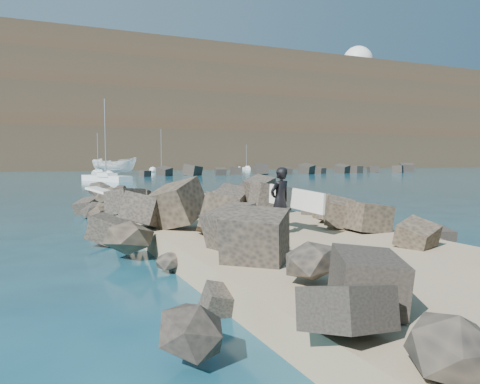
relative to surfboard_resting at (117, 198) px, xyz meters
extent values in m
plane|color=#0F384C|center=(2.92, -3.69, -1.04)|extent=(800.00, 800.00, 0.00)
cube|color=#8C7759|center=(2.92, -5.69, -0.74)|extent=(6.00, 26.00, 0.60)
cube|color=black|center=(0.02, -5.19, -0.54)|extent=(2.60, 22.00, 1.00)
cube|color=black|center=(5.82, -5.19, -0.54)|extent=(2.60, 22.00, 1.00)
cube|color=black|center=(37.92, 51.31, -0.44)|extent=(52.00, 4.00, 1.20)
cube|color=#2D4919|center=(12.92, 156.31, 14.96)|extent=(360.00, 140.00, 32.00)
cube|color=white|center=(0.00, 0.00, 0.00)|extent=(2.19, 2.22, 0.08)
imported|color=white|center=(9.81, 61.78, 0.35)|extent=(7.68, 4.40, 2.79)
imported|color=black|center=(2.82, -7.39, 0.41)|extent=(0.71, 0.57, 1.70)
cube|color=silver|center=(3.27, -7.39, 0.46)|extent=(0.46, 2.08, 0.66)
cylinder|color=white|center=(132.46, 155.32, 34.86)|extent=(8.91, 8.91, 7.79)
sphere|color=silver|center=(132.46, 155.32, 45.43)|extent=(13.36, 13.36, 13.36)
cube|color=white|center=(6.39, 55.91, -0.79)|extent=(1.23, 5.34, 0.80)
cylinder|color=gray|center=(6.39, 55.91, 2.49)|extent=(0.12, 0.12, 5.86)
cube|color=white|center=(6.39, 55.27, -0.29)|extent=(0.87, 1.50, 0.44)
cube|color=white|center=(19.72, 69.47, -0.79)|extent=(3.18, 7.12, 0.80)
cylinder|color=gray|center=(19.72, 69.47, 3.38)|extent=(0.12, 0.12, 7.65)
cube|color=white|center=(19.72, 68.66, -0.29)|extent=(1.56, 2.16, 0.44)
cube|color=white|center=(43.17, 81.64, -0.79)|extent=(2.28, 4.97, 0.80)
cylinder|color=gray|center=(43.17, 81.64, 2.23)|extent=(0.12, 0.12, 5.35)
cube|color=white|center=(43.17, 81.08, -0.29)|extent=(1.10, 1.51, 0.44)
cube|color=white|center=(4.94, 37.60, -0.79)|extent=(4.74, 8.04, 0.80)
cylinder|color=gray|center=(4.94, 37.60, 3.95)|extent=(0.12, 0.12, 8.78)
cube|color=white|center=(4.94, 36.72, -0.29)|extent=(2.05, 2.56, 0.44)
cube|color=white|center=(2.92, 161.31, 32.71)|extent=(8.00, 6.00, 3.50)
cube|color=white|center=(37.92, 144.31, 32.96)|extent=(12.00, 7.00, 4.00)
cube|color=white|center=(72.92, 156.31, 32.46)|extent=(6.00, 6.00, 3.00)
cube|color=white|center=(92.92, 136.31, 33.46)|extent=(5.00, 5.00, 5.00)
camera|label=1|loc=(-2.91, -17.72, 1.46)|focal=35.00mm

